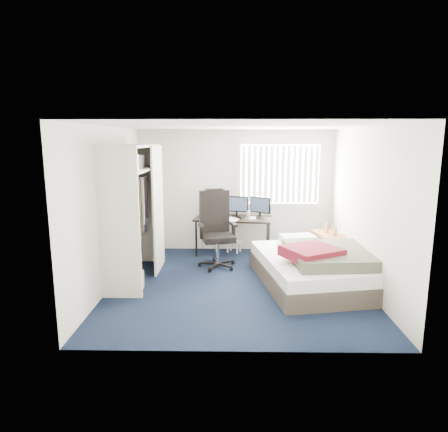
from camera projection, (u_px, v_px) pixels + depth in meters
The scene contains 10 objects.
ground at pixel (237, 284), 6.47m from camera, with size 4.20×4.20×0.00m, color black.
room_shell at pixel (237, 191), 6.18m from camera, with size 4.20×4.20×4.20m.
window_assembly at pixel (280, 174), 8.15m from camera, with size 1.72×0.09×1.32m.
closet at pixel (135, 199), 6.50m from camera, with size 0.64×1.84×2.22m.
desk at pixel (234, 216), 8.04m from camera, with size 1.61×0.91×1.21m.
office_chair at pixel (216, 237), 7.31m from camera, with size 0.82×0.82×1.42m.
footstool at pixel (234, 244), 8.25m from camera, with size 0.36×0.33×0.24m.
nightstand at pixel (329, 237), 7.48m from camera, with size 0.60×0.89×0.74m.
bed at pixel (316, 267), 6.39m from camera, with size 2.00×2.44×0.71m.
pine_box at pixel (131, 281), 6.20m from camera, with size 0.37×0.27×0.27m, color tan.
Camera 1 is at (-0.09, -6.14, 2.31)m, focal length 32.00 mm.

